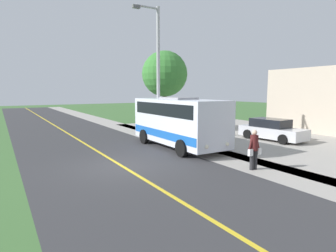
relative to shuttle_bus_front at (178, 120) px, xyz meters
name	(u,v)px	position (x,y,z in m)	size (l,w,h in m)	color
ground_plane	(122,166)	(4.49, 2.28, -1.64)	(120.00, 120.00, 0.00)	#3D6633
road_surface	(122,166)	(4.49, 2.28, -1.64)	(8.00, 100.00, 0.01)	#333335
sidewalk	(212,153)	(-0.71, 2.28, -1.64)	(2.40, 100.00, 0.01)	#9E9991
road_centre_line	(122,166)	(4.49, 2.28, -1.63)	(0.16, 100.00, 0.00)	gold
shuttle_bus_front	(178,120)	(0.00, 0.00, 0.00)	(2.64, 7.06, 2.99)	silver
pedestrian_with_bags	(254,148)	(-0.15, 5.68, -0.71)	(0.72, 0.34, 1.72)	#262628
street_light_pole	(157,68)	(-0.39, -3.30, 3.26)	(1.97, 0.24, 8.96)	#9E9EA3
parked_car_near	(272,130)	(-6.91, 1.19, -0.95)	(2.30, 4.54, 1.45)	silver
tree_curbside	(165,74)	(-2.91, -6.50, 3.09)	(3.77, 3.77, 6.63)	brown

